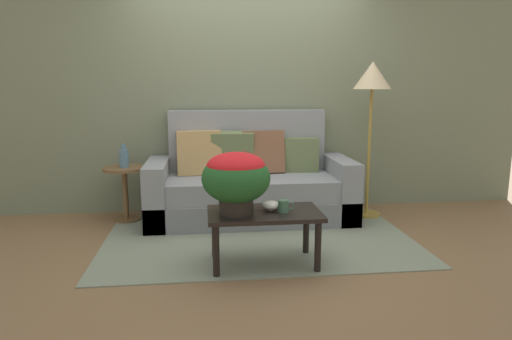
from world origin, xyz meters
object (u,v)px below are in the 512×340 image
at_px(couch, 249,185).
at_px(table_vase, 124,158).
at_px(side_table, 125,184).
at_px(potted_plant, 236,177).
at_px(floor_lamp, 372,86).
at_px(coffee_mug, 284,206).
at_px(snack_bowl, 271,205).
at_px(coffee_table, 264,220).

distance_m(couch, table_vase, 1.30).
xyz_separation_m(side_table, potted_plant, (1.04, -1.36, 0.32)).
xyz_separation_m(floor_lamp, table_vase, (-2.52, 0.10, -0.71)).
bearing_deg(floor_lamp, potted_plant, -139.99).
xyz_separation_m(potted_plant, coffee_mug, (0.36, -0.01, -0.23)).
relative_size(couch, coffee_mug, 16.71).
xyz_separation_m(snack_bowl, table_vase, (-1.31, 1.29, 0.19)).
bearing_deg(snack_bowl, potted_plant, -166.84).
height_order(coffee_mug, snack_bowl, coffee_mug).
relative_size(side_table, snack_bowl, 3.85).
height_order(side_table, coffee_mug, side_table).
relative_size(couch, coffee_table, 2.43).
height_order(coffee_table, side_table, side_table).
bearing_deg(coffee_mug, snack_bowl, 141.96).
bearing_deg(table_vase, snack_bowl, -44.55).
bearing_deg(coffee_mug, potted_plant, 179.13).
bearing_deg(coffee_table, side_table, 133.49).
bearing_deg(couch, table_vase, 178.03).
distance_m(couch, coffee_mug, 1.32).
relative_size(couch, side_table, 3.72).
bearing_deg(floor_lamp, snack_bowl, -135.73).
bearing_deg(coffee_table, couch, 89.34).
xyz_separation_m(side_table, table_vase, (0.00, -0.01, 0.27)).
height_order(coffee_table, table_vase, table_vase).
bearing_deg(side_table, coffee_table, -46.51).
bearing_deg(floor_lamp, table_vase, 177.70).
bearing_deg(side_table, potted_plant, -52.58).
bearing_deg(snack_bowl, coffee_table, -152.68).
bearing_deg(table_vase, coffee_table, -46.43).
distance_m(couch, side_table, 1.27).
bearing_deg(couch, side_table, 177.71).
bearing_deg(potted_plant, floor_lamp, 40.01).
relative_size(coffee_table, table_vase, 3.63).
bearing_deg(snack_bowl, table_vase, 135.45).
relative_size(snack_bowl, table_vase, 0.61).
xyz_separation_m(side_table, coffee_mug, (1.40, -1.36, 0.09)).
relative_size(floor_lamp, snack_bowl, 11.06).
bearing_deg(coffee_table, snack_bowl, 27.32).
bearing_deg(coffee_table, potted_plant, -170.86).
bearing_deg(coffee_table, floor_lamp, 43.68).
xyz_separation_m(floor_lamp, potted_plant, (-1.49, -1.25, -0.66)).
bearing_deg(couch, floor_lamp, -2.63).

